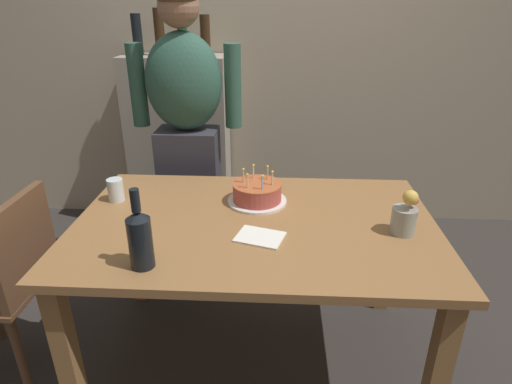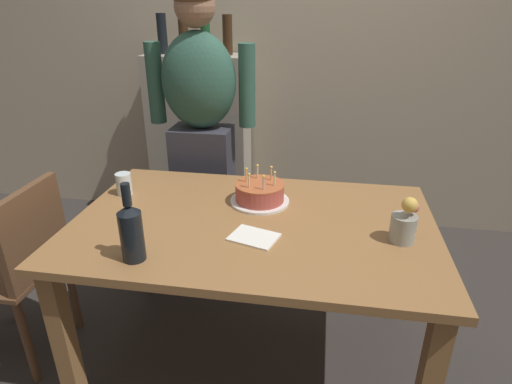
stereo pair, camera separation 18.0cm
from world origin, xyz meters
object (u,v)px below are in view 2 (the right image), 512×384
(water_glass_near, at_px, (124,184))
(wine_bottle, at_px, (131,231))
(birthday_cake, at_px, (260,193))
(flower_vase, at_px, (405,224))
(napkin_stack, at_px, (254,237))
(dining_chair, at_px, (21,261))
(person_man_bearded, at_px, (202,136))

(water_glass_near, relative_size, wine_bottle, 0.36)
(birthday_cake, distance_m, flower_vase, 0.64)
(birthday_cake, xyz_separation_m, napkin_stack, (0.03, -0.32, -0.04))
(birthday_cake, distance_m, dining_chair, 1.11)
(birthday_cake, relative_size, flower_vase, 1.42)
(birthday_cake, bearing_deg, wine_bottle, -124.82)
(person_man_bearded, xyz_separation_m, dining_chair, (-0.61, -0.85, -0.36))
(water_glass_near, xyz_separation_m, person_man_bearded, (0.22, 0.55, 0.08))
(flower_vase, distance_m, dining_chair, 1.65)
(wine_bottle, xyz_separation_m, flower_vase, (0.96, 0.28, -0.04))
(flower_vase, relative_size, dining_chair, 0.22)
(water_glass_near, bearing_deg, dining_chair, -142.70)
(birthday_cake, bearing_deg, person_man_bearded, 128.37)
(water_glass_near, bearing_deg, birthday_cake, 1.44)
(birthday_cake, relative_size, person_man_bearded, 0.16)
(napkin_stack, xyz_separation_m, dining_chair, (-1.06, 0.01, -0.23))
(wine_bottle, distance_m, napkin_stack, 0.46)
(water_glass_near, xyz_separation_m, napkin_stack, (0.67, -0.30, -0.05))
(wine_bottle, relative_size, dining_chair, 0.33)
(wine_bottle, relative_size, flower_vase, 1.55)
(flower_vase, relative_size, person_man_bearded, 0.11)
(water_glass_near, bearing_deg, wine_bottle, -61.68)
(birthday_cake, xyz_separation_m, wine_bottle, (-0.37, -0.53, 0.07))
(birthday_cake, height_order, dining_chair, birthday_cake)
(birthday_cake, distance_m, person_man_bearded, 0.69)
(wine_bottle, bearing_deg, birthday_cake, 55.18)
(flower_vase, distance_m, person_man_bearded, 1.28)
(person_man_bearded, bearing_deg, flower_vase, 142.29)
(water_glass_near, bearing_deg, person_man_bearded, 67.93)
(wine_bottle, height_order, person_man_bearded, person_man_bearded)
(water_glass_near, relative_size, dining_chair, 0.12)
(napkin_stack, relative_size, dining_chair, 0.20)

